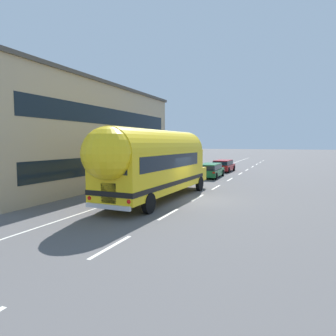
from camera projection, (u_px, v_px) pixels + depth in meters
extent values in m
plane|color=#565454|center=(194.00, 200.00, 17.99)|extent=(300.00, 300.00, 0.00)
cube|color=silver|center=(111.00, 247.00, 9.83)|extent=(0.14, 2.40, 0.01)
cube|color=silver|center=(168.00, 214.00, 14.29)|extent=(0.14, 2.40, 0.01)
cube|color=silver|center=(198.00, 198.00, 18.57)|extent=(0.14, 2.40, 0.01)
cube|color=silver|center=(216.00, 187.00, 22.93)|extent=(0.14, 2.40, 0.01)
cube|color=silver|center=(230.00, 179.00, 27.84)|extent=(0.14, 2.40, 0.01)
cube|color=silver|center=(240.00, 174.00, 33.21)|extent=(0.14, 2.40, 0.01)
cube|color=silver|center=(247.00, 170.00, 37.76)|extent=(0.14, 2.40, 0.01)
cube|color=silver|center=(252.00, 167.00, 42.65)|extent=(0.14, 2.40, 0.01)
cube|color=silver|center=(257.00, 164.00, 47.72)|extent=(0.14, 2.40, 0.01)
cube|color=silver|center=(260.00, 162.00, 52.62)|extent=(0.14, 2.40, 0.01)
cube|color=silver|center=(263.00, 161.00, 57.27)|extent=(0.14, 2.40, 0.01)
cube|color=silver|center=(193.00, 176.00, 30.54)|extent=(0.12, 80.00, 0.01)
cube|color=tan|center=(49.00, 138.00, 25.42)|extent=(12.80, 19.64, 7.60)
cube|color=#4C4742|center=(48.00, 90.00, 25.10)|extent=(13.10, 19.94, 0.24)
cube|color=black|center=(114.00, 163.00, 23.14)|extent=(0.08, 17.64, 1.20)
cube|color=black|center=(113.00, 117.00, 22.85)|extent=(0.08, 17.64, 1.20)
cube|color=yellow|center=(157.00, 171.00, 17.68)|extent=(2.78, 9.69, 2.30)
cylinder|color=yellow|center=(157.00, 151.00, 17.58)|extent=(2.73, 9.59, 2.45)
sphere|color=yellow|center=(108.00, 154.00, 13.26)|extent=(2.40, 2.40, 2.40)
cube|color=yellow|center=(189.00, 173.00, 22.69)|extent=(2.30, 1.37, 0.95)
cube|color=black|center=(157.00, 182.00, 17.73)|extent=(2.82, 9.73, 0.24)
cube|color=black|center=(154.00, 161.00, 17.35)|extent=(2.76, 7.89, 0.76)
cube|color=black|center=(108.00, 165.00, 13.29)|extent=(2.00, 0.14, 0.84)
cube|color=black|center=(109.00, 193.00, 13.39)|extent=(0.80, 0.08, 0.90)
cube|color=silver|center=(108.00, 207.00, 13.35)|extent=(2.34, 0.21, 0.20)
sphere|color=red|center=(90.00, 198.00, 13.83)|extent=(0.20, 0.20, 0.20)
sphere|color=red|center=(129.00, 202.00, 12.97)|extent=(0.20, 0.20, 0.20)
cube|color=black|center=(186.00, 156.00, 22.04)|extent=(2.14, 0.16, 0.96)
cube|color=silver|center=(192.00, 174.00, 23.33)|extent=(0.90, 0.13, 0.56)
cylinder|color=black|center=(169.00, 182.00, 22.27)|extent=(0.29, 1.01, 1.00)
cylinder|color=black|center=(200.00, 184.00, 21.30)|extent=(0.29, 1.01, 1.00)
cylinder|color=black|center=(108.00, 199.00, 15.35)|extent=(0.29, 1.01, 1.00)
cylinder|color=black|center=(149.00, 203.00, 14.38)|extent=(0.29, 1.01, 1.00)
cube|color=#196633|center=(211.00, 172.00, 29.55)|extent=(1.93, 4.77, 0.60)
cube|color=#196633|center=(210.00, 167.00, 29.06)|extent=(1.69, 3.51, 0.55)
cube|color=black|center=(210.00, 167.00, 29.06)|extent=(1.75, 3.56, 0.43)
cube|color=red|center=(197.00, 172.00, 27.59)|extent=(0.20, 0.05, 0.14)
cube|color=red|center=(214.00, 173.00, 27.06)|extent=(0.20, 0.05, 0.14)
cylinder|color=black|center=(207.00, 172.00, 31.40)|extent=(0.22, 0.65, 0.64)
cylinder|color=black|center=(223.00, 173.00, 30.82)|extent=(0.22, 0.65, 0.64)
cylinder|color=black|center=(198.00, 175.00, 28.32)|extent=(0.22, 0.65, 0.64)
cylinder|color=black|center=(216.00, 176.00, 27.73)|extent=(0.22, 0.65, 0.64)
cube|color=#A5191E|center=(224.00, 167.00, 35.61)|extent=(1.91, 4.28, 0.60)
cube|color=#A5191E|center=(223.00, 162.00, 35.13)|extent=(1.69, 3.03, 0.55)
cube|color=black|center=(223.00, 163.00, 35.14)|extent=(1.75, 3.07, 0.43)
cube|color=red|center=(213.00, 167.00, 33.98)|extent=(0.20, 0.04, 0.14)
cube|color=red|center=(227.00, 167.00, 33.34)|extent=(0.20, 0.04, 0.14)
cylinder|color=black|center=(220.00, 168.00, 37.28)|extent=(0.21, 0.64, 0.64)
cylinder|color=black|center=(234.00, 168.00, 36.57)|extent=(0.21, 0.64, 0.64)
cylinder|color=black|center=(213.00, 169.00, 34.69)|extent=(0.21, 0.64, 0.64)
cylinder|color=black|center=(229.00, 170.00, 33.98)|extent=(0.21, 0.64, 0.64)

